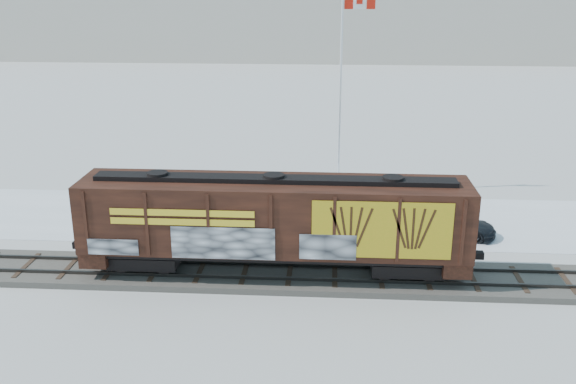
# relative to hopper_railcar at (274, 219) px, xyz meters

# --- Properties ---
(ground) EXTENTS (500.00, 500.00, 0.00)m
(ground) POSITION_rel_hopper_railcar_xyz_m (0.67, 0.01, -2.82)
(ground) COLOR white
(ground) RESTS_ON ground
(rail_track) EXTENTS (50.00, 3.40, 0.43)m
(rail_track) POSITION_rel_hopper_railcar_xyz_m (0.67, 0.01, -2.68)
(rail_track) COLOR #59544C
(rail_track) RESTS_ON ground
(parking_strip) EXTENTS (40.00, 8.00, 0.03)m
(parking_strip) POSITION_rel_hopper_railcar_xyz_m (0.67, 7.51, -2.81)
(parking_strip) COLOR white
(parking_strip) RESTS_ON ground
(hopper_railcar) EXTENTS (16.66, 3.06, 4.29)m
(hopper_railcar) POSITION_rel_hopper_railcar_xyz_m (0.00, 0.00, 0.00)
(hopper_railcar) COLOR black
(hopper_railcar) RESTS_ON rail_track
(flagpole) EXTENTS (2.30, 0.90, 12.23)m
(flagpole) POSITION_rel_hopper_railcar_xyz_m (3.01, 12.09, 1.75)
(flagpole) COLOR silver
(flagpole) RESTS_ON ground
(car_silver) EXTENTS (5.24, 2.69, 1.71)m
(car_silver) POSITION_rel_hopper_railcar_xyz_m (-6.77, 7.36, -1.94)
(car_silver) COLOR #A3A5AA
(car_silver) RESTS_ON parking_strip
(car_white) EXTENTS (4.61, 2.95, 1.43)m
(car_white) POSITION_rel_hopper_railcar_xyz_m (-0.13, 6.06, -2.08)
(car_white) COLOR silver
(car_white) RESTS_ON parking_strip
(car_dark) EXTENTS (4.65, 3.17, 1.25)m
(car_dark) POSITION_rel_hopper_railcar_xyz_m (8.81, 5.72, -2.17)
(car_dark) COLOR black
(car_dark) RESTS_ON parking_strip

